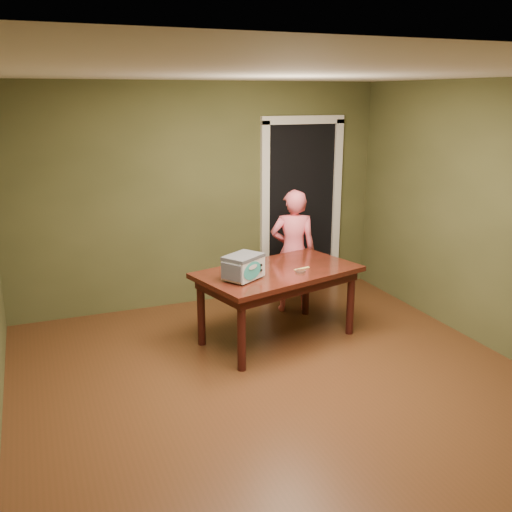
% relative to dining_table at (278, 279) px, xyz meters
% --- Properties ---
extents(floor, '(5.00, 5.00, 0.00)m').
position_rel_dining_table_xyz_m(floor, '(-0.37, -1.10, -0.65)').
color(floor, '#512C17').
rests_on(floor, ground).
extents(room_shell, '(4.52, 5.02, 2.61)m').
position_rel_dining_table_xyz_m(room_shell, '(-0.37, -1.10, 1.06)').
color(room_shell, brown).
rests_on(room_shell, ground).
extents(doorway, '(1.10, 0.66, 2.25)m').
position_rel_dining_table_xyz_m(doorway, '(0.93, 1.68, 0.41)').
color(doorway, black).
rests_on(doorway, ground).
extents(dining_table, '(1.78, 1.28, 0.75)m').
position_rel_dining_table_xyz_m(dining_table, '(0.00, 0.00, 0.00)').
color(dining_table, '#32140B').
rests_on(dining_table, floor).
extents(toy_oven, '(0.45, 0.41, 0.24)m').
position_rel_dining_table_xyz_m(toy_oven, '(-0.43, -0.16, 0.23)').
color(toy_oven, '#4C4F54').
rests_on(toy_oven, dining_table).
extents(baking_pan, '(0.10, 0.10, 0.02)m').
position_rel_dining_table_xyz_m(baking_pan, '(0.17, -0.16, 0.11)').
color(baking_pan, silver).
rests_on(baking_pan, dining_table).
extents(spatula, '(0.18, 0.06, 0.01)m').
position_rel_dining_table_xyz_m(spatula, '(0.24, -0.06, 0.10)').
color(spatula, '#FFE96E').
rests_on(spatula, dining_table).
extents(child, '(0.61, 0.50, 1.43)m').
position_rel_dining_table_xyz_m(child, '(0.50, 0.69, 0.06)').
color(child, '#E15C6C').
rests_on(child, floor).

